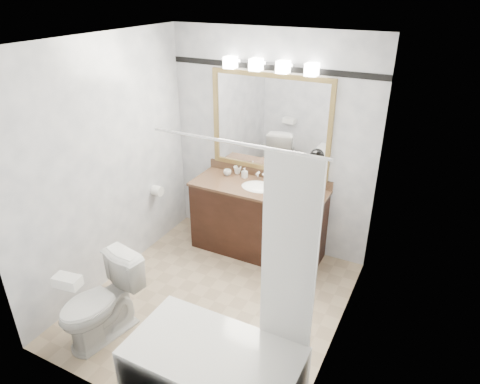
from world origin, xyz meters
The scene contains 15 objects.
room centered at (0.00, 0.00, 1.25)m, with size 2.42×2.62×2.52m.
vanity centered at (0.00, 1.02, 0.44)m, with size 1.53×0.58×0.97m.
mirror centered at (0.00, 1.28, 1.50)m, with size 1.40×0.04×1.10m.
vanity_light_bar centered at (0.00, 1.23, 2.13)m, with size 1.02×0.14×0.12m.
accent_stripe centered at (0.00, 1.29, 2.10)m, with size 2.40×0.01×0.06m, color black.
bathtub centered at (0.55, -0.90, 0.28)m, with size 1.30×0.75×1.96m.
tp_roll centered at (-1.14, 0.66, 0.70)m, with size 0.12×0.12×0.11m, color white.
toilet centered at (-0.66, -0.85, 0.38)m, with size 0.42×0.74×0.76m, color white.
tissue_box centered at (-0.66, -1.12, 0.80)m, with size 0.21×0.12×0.09m, color white.
coffee_maker centered at (0.49, 1.05, 1.04)m, with size 0.20×0.24×0.37m.
cup_left centered at (-0.46, 1.13, 0.89)m, with size 0.09×0.09×0.07m, color white.
cup_right centered at (-0.38, 1.23, 0.89)m, with size 0.10×0.10×0.09m, color white.
soap_bottle_a centered at (-0.25, 1.17, 0.91)m, with size 0.05×0.06×0.12m, color white.
soap_bottle_b centered at (0.15, 1.22, 0.89)m, with size 0.06×0.06×0.07m, color white.
soap_bar centered at (0.15, 1.13, 0.86)m, with size 0.09×0.05×0.03m, color beige.
Camera 1 is at (1.76, -2.89, 2.91)m, focal length 32.00 mm.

